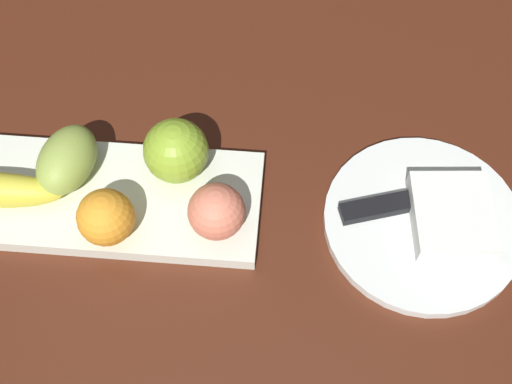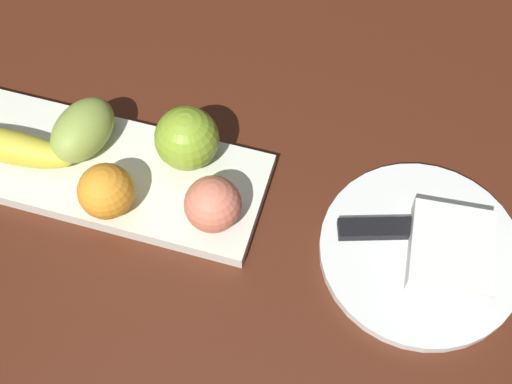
% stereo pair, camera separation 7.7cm
% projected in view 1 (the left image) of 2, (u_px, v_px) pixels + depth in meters
% --- Properties ---
extents(ground_plane, '(2.40, 2.40, 0.00)m').
position_uv_depth(ground_plane, '(116.00, 197.00, 0.82)').
color(ground_plane, '#4B2012').
extents(fruit_tray, '(0.40, 0.15, 0.02)m').
position_uv_depth(fruit_tray, '(92.00, 197.00, 0.81)').
color(fruit_tray, white).
rests_on(fruit_tray, ground_plane).
extents(apple, '(0.08, 0.08, 0.08)m').
position_uv_depth(apple, '(176.00, 151.00, 0.79)').
color(apple, '#89AF2D').
rests_on(apple, fruit_tray).
extents(orange_near_apple, '(0.06, 0.06, 0.06)m').
position_uv_depth(orange_near_apple, '(106.00, 217.00, 0.75)').
color(orange_near_apple, orange).
rests_on(orange_near_apple, fruit_tray).
extents(peach, '(0.07, 0.07, 0.07)m').
position_uv_depth(peach, '(216.00, 212.00, 0.75)').
color(peach, '#E67B5D').
rests_on(peach, fruit_tray).
extents(grape_bunch, '(0.08, 0.11, 0.06)m').
position_uv_depth(grape_bunch, '(67.00, 160.00, 0.79)').
color(grape_bunch, '#95AF49').
rests_on(grape_bunch, fruit_tray).
extents(dinner_plate, '(0.23, 0.23, 0.01)m').
position_uv_depth(dinner_plate, '(423.00, 222.00, 0.80)').
color(dinner_plate, white).
rests_on(dinner_plate, ground_plane).
extents(folded_napkin, '(0.10, 0.11, 0.03)m').
position_uv_depth(folded_napkin, '(452.00, 216.00, 0.78)').
color(folded_napkin, white).
rests_on(folded_napkin, dinner_plate).
extents(knife, '(0.18, 0.07, 0.01)m').
position_uv_depth(knife, '(390.00, 206.00, 0.80)').
color(knife, silver).
rests_on(knife, dinner_plate).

